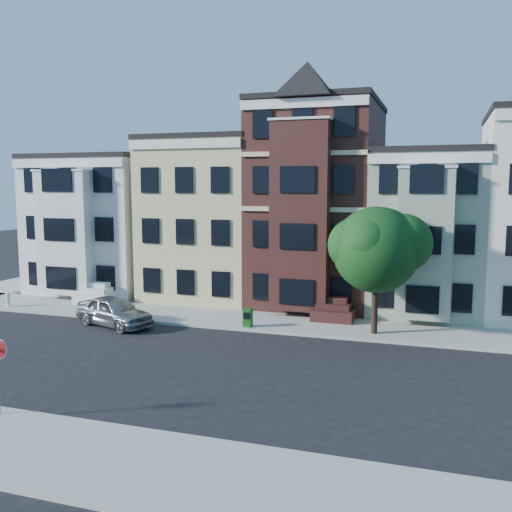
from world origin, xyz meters
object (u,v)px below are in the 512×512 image
(newspaper_box, at_px, (248,318))
(fire_hydrant, at_px, (8,301))
(street_tree, at_px, (376,256))
(parked_car, at_px, (114,311))

(newspaper_box, height_order, fire_hydrant, newspaper_box)
(newspaper_box, distance_m, fire_hydrant, 15.09)
(street_tree, bearing_deg, parked_car, -170.57)
(street_tree, relative_size, fire_hydrant, 11.12)
(street_tree, height_order, fire_hydrant, street_tree)
(street_tree, bearing_deg, newspaper_box, -173.54)
(parked_car, relative_size, fire_hydrant, 6.72)
(newspaper_box, relative_size, fire_hydrant, 1.37)
(parked_car, distance_m, fire_hydrant, 8.40)
(street_tree, relative_size, newspaper_box, 8.09)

